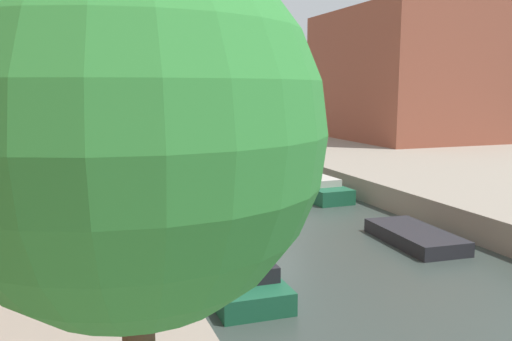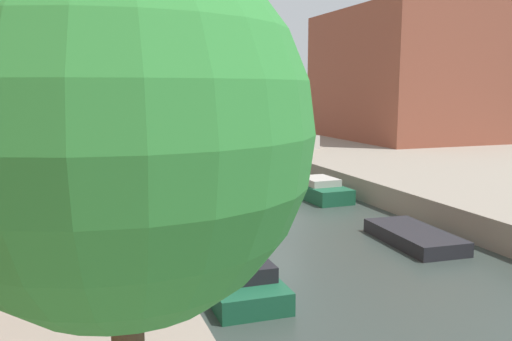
{
  "view_description": "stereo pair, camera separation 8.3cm",
  "coord_description": "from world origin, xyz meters",
  "views": [
    {
      "loc": [
        -7.1,
        -18.34,
        4.94
      ],
      "look_at": [
        1.4,
        5.4,
        1.01
      ],
      "focal_mm": 37.17,
      "sensor_mm": 36.0,
      "label": 1
    },
    {
      "loc": [
        -7.02,
        -18.36,
        4.94
      ],
      "look_at": [
        1.4,
        5.4,
        1.01
      ],
      "focal_mm": 37.17,
      "sensor_mm": 36.0,
      "label": 2
    }
  ],
  "objects": [
    {
      "name": "low_block_right",
      "position": [
        18.0,
        17.67,
        5.95
      ],
      "size": [
        10.0,
        13.78,
        9.9
      ],
      "primitive_type": "cube",
      "color": "brown",
      "rests_on": "quay_right"
    },
    {
      "name": "street_tree_3",
      "position": [
        -6.72,
        6.92,
        4.53
      ],
      "size": [
        2.58,
        2.58,
        4.84
      ],
      "color": "brown",
      "rests_on": "quay_left"
    },
    {
      "name": "street_tree_5",
      "position": [
        -6.72,
        22.23,
        4.23
      ],
      "size": [
        2.57,
        2.57,
        4.53
      ],
      "color": "brown",
      "rests_on": "quay_left"
    },
    {
      "name": "moored_boat_left_4",
      "position": [
        -3.16,
        7.86,
        0.24
      ],
      "size": [
        1.67,
        4.27,
        0.48
      ],
      "color": "#195638",
      "rests_on": "ground_plane"
    },
    {
      "name": "street_tree_4",
      "position": [
        -6.72,
        14.45,
        4.52
      ],
      "size": [
        2.36,
        2.36,
        4.73
      ],
      "color": "brown",
      "rests_on": "quay_left"
    },
    {
      "name": "moored_boat_left_3",
      "position": [
        -3.27,
        -0.01,
        0.27
      ],
      "size": [
        1.52,
        3.65,
        0.54
      ],
      "color": "beige",
      "rests_on": "ground_plane"
    },
    {
      "name": "parked_car",
      "position": [
        7.43,
        14.69,
        1.67
      ],
      "size": [
        1.94,
        4.36,
        1.62
      ],
      "color": "beige",
      "rests_on": "quay_right"
    },
    {
      "name": "street_tree_1",
      "position": [
        -6.72,
        -8.25,
        4.83
      ],
      "size": [
        1.82,
        1.82,
        4.81
      ],
      "color": "brown",
      "rests_on": "quay_left"
    },
    {
      "name": "moored_boat_left_5",
      "position": [
        -3.34,
        14.88,
        0.34
      ],
      "size": [
        1.31,
        3.61,
        0.68
      ],
      "color": "#232328",
      "rests_on": "ground_plane"
    },
    {
      "name": "moored_boat_left_2",
      "position": [
        -3.34,
        -6.54,
        0.37
      ],
      "size": [
        1.72,
        3.63,
        0.88
      ],
      "color": "#195638",
      "rests_on": "ground_plane"
    },
    {
      "name": "moored_boat_right_3",
      "position": [
        3.5,
        2.64,
        0.41
      ],
      "size": [
        1.72,
        3.25,
        0.95
      ],
      "color": "#195638",
      "rests_on": "ground_plane"
    },
    {
      "name": "ground_plane",
      "position": [
        0.0,
        0.0,
        0.0
      ],
      "size": [
        84.0,
        84.0,
        0.0
      ],
      "primitive_type": "plane",
      "color": "#333D38"
    },
    {
      "name": "street_tree_2",
      "position": [
        -6.72,
        0.15,
        5.43
      ],
      "size": [
        3.06,
        3.06,
        6.0
      ],
      "color": "brown",
      "rests_on": "quay_left"
    },
    {
      "name": "moored_boat_right_2",
      "position": [
        3.27,
        -4.54,
        0.23
      ],
      "size": [
        1.88,
        3.67,
        0.45
      ],
      "color": "#232328",
      "rests_on": "ground_plane"
    },
    {
      "name": "street_tree_0",
      "position": [
        -6.72,
        -14.99,
        4.65
      ],
      "size": [
        2.43,
        2.43,
        4.88
      ],
      "color": "#4D3827",
      "rests_on": "quay_left"
    }
  ]
}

